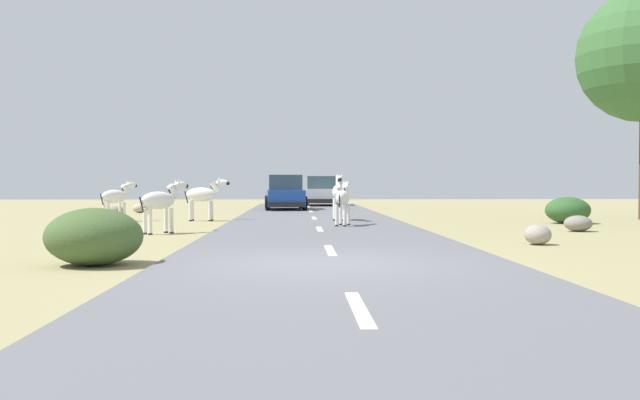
{
  "coord_description": "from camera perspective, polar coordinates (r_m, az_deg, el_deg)",
  "views": [
    {
      "loc": [
        -0.32,
        -10.88,
        1.37
      ],
      "look_at": [
        0.47,
        11.46,
        0.8
      ],
      "focal_mm": 37.0,
      "sensor_mm": 36.0,
      "label": 1
    }
  ],
  "objects": [
    {
      "name": "bush_3",
      "position": [
        23.94,
        20.64,
        -0.83
      ],
      "size": [
        1.5,
        1.35,
        0.9
      ],
      "primitive_type": "ellipsoid",
      "color": "#2D5628",
      "rests_on": "ground_plane"
    },
    {
      "name": "rock_0",
      "position": [
        31.44,
        -15.26,
        -0.69
      ],
      "size": [
        0.72,
        0.54,
        0.43
      ],
      "primitive_type": "ellipsoid",
      "color": "#A89E8C",
      "rests_on": "ground_plane"
    },
    {
      "name": "zebra_2",
      "position": [
        24.69,
        -17.21,
        0.25
      ],
      "size": [
        1.15,
        1.32,
        1.47
      ],
      "rotation": [
        0.0,
        0.0,
        5.59
      ],
      "color": "silver",
      "rests_on": "ground_plane"
    },
    {
      "name": "ground_plane",
      "position": [
        10.97,
        -0.35,
        -5.72
      ],
      "size": [
        90.0,
        90.0,
        0.0
      ],
      "primitive_type": "plane",
      "color": "#998E60"
    },
    {
      "name": "zebra_1",
      "position": [
        18.35,
        -13.6,
        -0.1
      ],
      "size": [
        1.24,
        1.26,
        1.48
      ],
      "rotation": [
        0.0,
        0.0,
        5.51
      ],
      "color": "silver",
      "rests_on": "ground_plane"
    },
    {
      "name": "car_1",
      "position": [
        33.42,
        -3.04,
        0.56
      ],
      "size": [
        2.22,
        4.44,
        1.74
      ],
      "rotation": [
        0.0,
        0.0,
        3.2
      ],
      "color": "#1E479E",
      "rests_on": "road"
    },
    {
      "name": "car_0",
      "position": [
        39.46,
        0.12,
        0.7
      ],
      "size": [
        2.15,
        4.4,
        1.74
      ],
      "rotation": [
        0.0,
        0.0,
        3.1
      ],
      "color": "silver",
      "rests_on": "road"
    },
    {
      "name": "rock_3",
      "position": [
        15.46,
        18.32,
        -2.87
      ],
      "size": [
        0.59,
        0.58,
        0.45
      ],
      "primitive_type": "ellipsoid",
      "color": "gray",
      "rests_on": "ground_plane"
    },
    {
      "name": "zebra_3",
      "position": [
        20.5,
        2.02,
        0.14
      ],
      "size": [
        0.64,
        1.48,
        1.43
      ],
      "rotation": [
        0.0,
        0.0,
        6.02
      ],
      "color": "silver",
      "rests_on": "road"
    },
    {
      "name": "zebra_0",
      "position": [
        23.45,
        1.64,
        0.65
      ],
      "size": [
        0.49,
        1.76,
        1.66
      ],
      "rotation": [
        0.0,
        0.0,
        3.11
      ],
      "color": "silver",
      "rests_on": "road"
    },
    {
      "name": "lane_markings",
      "position": [
        9.99,
        1.77,
        -6.13
      ],
      "size": [
        0.16,
        56.0,
        0.01
      ],
      "color": "silver",
      "rests_on": "road"
    },
    {
      "name": "road",
      "position": [
        10.98,
        1.42,
        -5.59
      ],
      "size": [
        6.0,
        64.0,
        0.05
      ],
      "primitive_type": "cube",
      "color": "slate",
      "rests_on": "ground_plane"
    },
    {
      "name": "rock_2",
      "position": [
        20.1,
        21.42,
        -1.9
      ],
      "size": [
        0.79,
        0.71,
        0.46
      ],
      "primitive_type": "ellipsoid",
      "color": "gray",
      "rests_on": "ground_plane"
    },
    {
      "name": "zebra_4",
      "position": [
        24.2,
        -10.04,
        0.42
      ],
      "size": [
        1.67,
        0.55,
        1.58
      ],
      "rotation": [
        0.0,
        0.0,
        4.61
      ],
      "color": "silver",
      "rests_on": "ground_plane"
    },
    {
      "name": "bush_1",
      "position": [
        11.61,
        -18.96,
        -3.02
      ],
      "size": [
        1.61,
        1.44,
        0.96
      ],
      "primitive_type": "ellipsoid",
      "color": "#425B2D",
      "rests_on": "ground_plane"
    },
    {
      "name": "rock_1",
      "position": [
        29.36,
        -17.21,
        -0.88
      ],
      "size": [
        0.69,
        0.51,
        0.41
      ],
      "primitive_type": "ellipsoid",
      "color": "gray",
      "rests_on": "ground_plane"
    }
  ]
}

